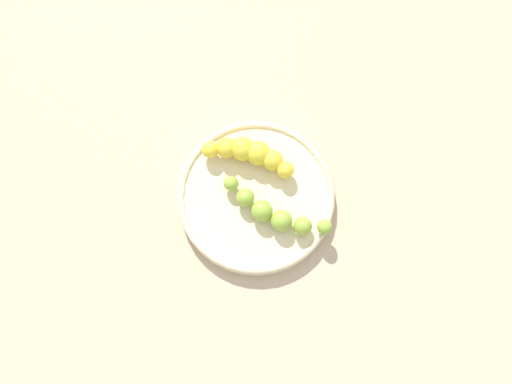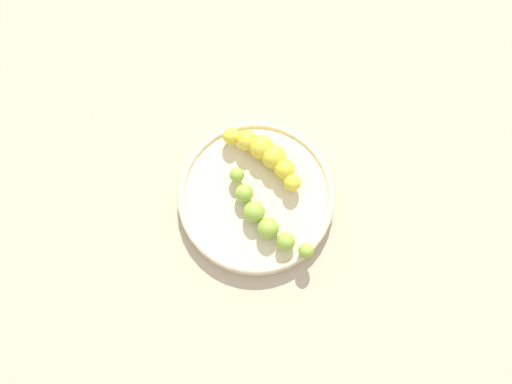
{
  "view_description": "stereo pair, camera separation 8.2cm",
  "coord_description": "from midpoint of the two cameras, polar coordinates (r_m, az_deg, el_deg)",
  "views": [
    {
      "loc": [
        -0.19,
        -0.07,
        0.83
      ],
      "look_at": [
        0.0,
        0.0,
        0.04
      ],
      "focal_mm": 42.23,
      "sensor_mm": 36.0,
      "label": 1
    },
    {
      "loc": [
        -0.15,
        -0.14,
        0.83
      ],
      "look_at": [
        0.0,
        0.0,
        0.04
      ],
      "focal_mm": 42.23,
      "sensor_mm": 36.0,
      "label": 2
    }
  ],
  "objects": [
    {
      "name": "ground_plane",
      "position": [
        0.85,
        -2.69,
        -1.17
      ],
      "size": [
        2.4,
        2.4,
        0.0
      ],
      "primitive_type": "plane",
      "color": "tan"
    },
    {
      "name": "fruit_bowl",
      "position": [
        0.84,
        -2.73,
        -0.98
      ],
      "size": [
        0.22,
        0.22,
        0.02
      ],
      "color": "beige",
      "rests_on": "ground_plane"
    },
    {
      "name": "banana_green",
      "position": [
        0.81,
        -1.15,
        -2.52
      ],
      "size": [
        0.05,
        0.16,
        0.03
      ],
      "rotation": [
        0.0,
        0.0,
        3.04
      ],
      "color": "#8CAD38",
      "rests_on": "fruit_bowl"
    },
    {
      "name": "banana_yellow",
      "position": [
        0.83,
        -3.36,
        3.14
      ],
      "size": [
        0.05,
        0.13,
        0.03
      ],
      "rotation": [
        0.0,
        0.0,
        0.09
      ],
      "color": "yellow",
      "rests_on": "fruit_bowl"
    }
  ]
}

